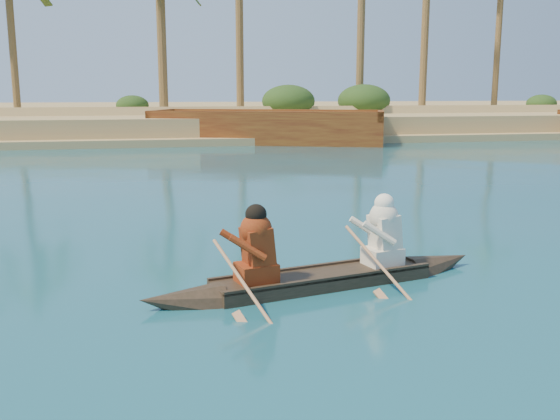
{
  "coord_description": "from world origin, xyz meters",
  "views": [
    {
      "loc": [
        -10.32,
        -8.16,
        2.63
      ],
      "look_at": [
        -8.18,
        1.68,
        0.71
      ],
      "focal_mm": 40.0,
      "sensor_mm": 36.0,
      "label": 1
    }
  ],
  "objects": [
    {
      "name": "sandy_embankment",
      "position": [
        0.0,
        46.89,
        0.53
      ],
      "size": [
        150.0,
        51.0,
        1.5
      ],
      "color": "tan",
      "rests_on": "ground"
    },
    {
      "name": "palm_grove",
      "position": [
        0.0,
        35.0,
        8.0
      ],
      "size": [
        110.0,
        14.0,
        16.0
      ],
      "primitive_type": null,
      "color": "#41551E",
      "rests_on": "ground"
    },
    {
      "name": "shrub_cluster",
      "position": [
        0.0,
        31.5,
        1.2
      ],
      "size": [
        100.0,
        6.0,
        2.4
      ],
      "primitive_type": null,
      "color": "#263C16",
      "rests_on": "ground"
    },
    {
      "name": "canoe",
      "position": [
        -8.0,
        -0.24,
        0.27
      ],
      "size": [
        5.08,
        1.76,
        1.39
      ],
      "rotation": [
        0.0,
        0.0,
        0.22
      ],
      "color": "#3B2A20",
      "rests_on": "ground"
    },
    {
      "name": "barge_mid",
      "position": [
        -4.02,
        23.72,
        0.69
      ],
      "size": [
        12.41,
        7.9,
        1.96
      ],
      "rotation": [
        0.0,
        0.0,
        -0.37
      ],
      "color": "brown",
      "rests_on": "ground"
    }
  ]
}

